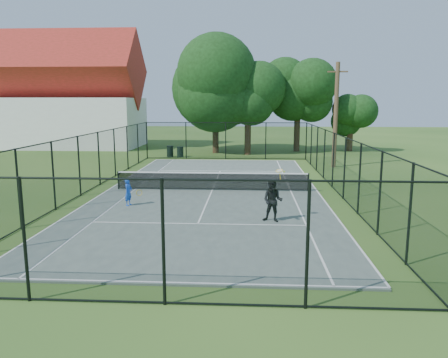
# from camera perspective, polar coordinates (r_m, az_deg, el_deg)

# --- Properties ---
(ground) EXTENTS (120.00, 120.00, 0.00)m
(ground) POSITION_cam_1_polar(r_m,az_deg,el_deg) (22.97, -1.55, -1.61)
(ground) COLOR #2E531C
(tennis_court) EXTENTS (11.00, 24.00, 0.06)m
(tennis_court) POSITION_cam_1_polar(r_m,az_deg,el_deg) (22.96, -1.55, -1.54)
(tennis_court) COLOR #4D5B55
(tennis_court) RESTS_ON ground
(tennis_net) EXTENTS (10.08, 0.08, 0.95)m
(tennis_net) POSITION_cam_1_polar(r_m,az_deg,el_deg) (22.86, -1.56, -0.19)
(tennis_net) COLOR black
(tennis_net) RESTS_ON tennis_court
(fence) EXTENTS (13.10, 26.10, 3.00)m
(fence) POSITION_cam_1_polar(r_m,az_deg,el_deg) (22.71, -1.57, 2.10)
(fence) COLOR black
(fence) RESTS_ON ground
(tree_near_left) EXTENTS (7.59, 7.59, 9.90)m
(tree_near_left) POSITION_cam_1_polar(r_m,az_deg,el_deg) (39.78, -1.13, 12.18)
(tree_near_left) COLOR #332114
(tree_near_left) RESTS_ON ground
(tree_near_mid) EXTENTS (5.94, 5.94, 7.77)m
(tree_near_mid) POSITION_cam_1_polar(r_m,az_deg,el_deg) (38.56, 3.16, 10.28)
(tree_near_mid) COLOR #332114
(tree_near_mid) RESTS_ON ground
(tree_near_right) EXTENTS (5.67, 5.67, 7.82)m
(tree_near_right) POSITION_cam_1_polar(r_m,az_deg,el_deg) (41.73, 9.63, 10.40)
(tree_near_right) COLOR #332114
(tree_near_right) RESTS_ON ground
(tree_far_right) EXTENTS (3.90, 3.90, 5.16)m
(tree_far_right) POSITION_cam_1_polar(r_m,az_deg,el_deg) (43.00, 16.24, 7.75)
(tree_far_right) COLOR #332114
(tree_far_right) RESTS_ON ground
(building) EXTENTS (15.30, 8.15, 11.87)m
(building) POSITION_cam_1_polar(r_m,az_deg,el_deg) (48.27, -20.06, 9.84)
(building) COLOR silver
(building) RESTS_ON ground
(trash_bin_left) EXTENTS (0.58, 0.58, 0.95)m
(trash_bin_left) POSITION_cam_1_polar(r_m,az_deg,el_deg) (37.35, -7.06, 3.61)
(trash_bin_left) COLOR black
(trash_bin_left) RESTS_ON ground
(trash_bin_right) EXTENTS (0.58, 0.58, 0.87)m
(trash_bin_right) POSITION_cam_1_polar(r_m,az_deg,el_deg) (37.22, -5.74, 3.56)
(trash_bin_right) COLOR black
(trash_bin_right) RESTS_ON ground
(utility_pole) EXTENTS (1.40, 0.30, 7.35)m
(utility_pole) POSITION_cam_1_polar(r_m,az_deg,el_deg) (31.99, 14.39, 8.14)
(utility_pole) COLOR #4C3823
(utility_pole) RESTS_ON ground
(player_blue) EXTENTS (0.79, 0.51, 1.22)m
(player_blue) POSITION_cam_1_polar(r_m,az_deg,el_deg) (19.98, -12.36, -1.66)
(player_blue) COLOR blue
(player_blue) RESTS_ON tennis_court
(player_black) EXTENTS (0.96, 0.94, 2.02)m
(player_black) POSITION_cam_1_polar(r_m,az_deg,el_deg) (16.95, 6.39, -2.83)
(player_black) COLOR black
(player_black) RESTS_ON tennis_court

